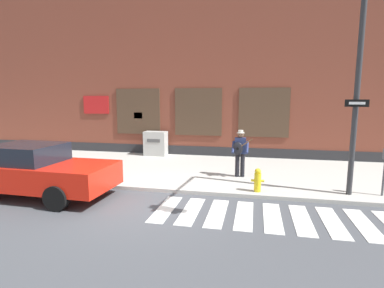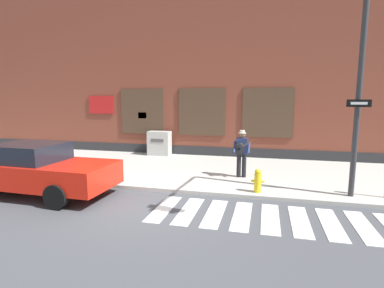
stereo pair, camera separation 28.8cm
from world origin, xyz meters
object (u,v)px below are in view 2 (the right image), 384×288
Objects in this scene: red_car at (36,169)px; busker at (241,151)px; traffic_light at (372,46)px; utility_box at (159,143)px; fire_hydrant at (258,181)px.

busker reaches higher than red_car.
busker is at bearing 141.06° from traffic_light.
red_car is 6.51m from busker.
busker is 4.94m from traffic_light.
traffic_light is 4.88× the size of utility_box.
fire_hydrant is (-2.46, 0.87, -3.55)m from traffic_light.
red_car is 0.82× the size of traffic_light.
traffic_light is 4.41m from fire_hydrant.
busker is 0.29× the size of traffic_light.
traffic_light is at bearing -38.39° from utility_box.
utility_box is 1.66× the size of fire_hydrant.
busker is 2.35× the size of fire_hydrant.
red_car is at bearing -167.41° from fire_hydrant.
red_car reaches higher than fire_hydrant.
red_car is 9.43m from traffic_light.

